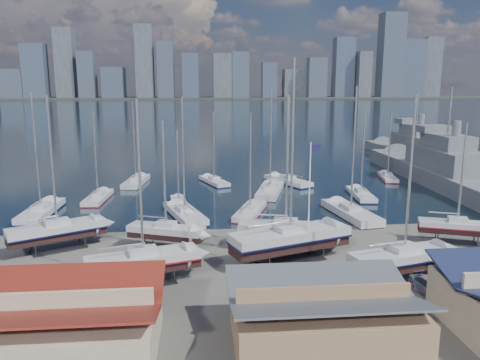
{
  "coord_description": "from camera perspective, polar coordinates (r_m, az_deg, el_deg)",
  "views": [
    {
      "loc": [
        -8.19,
        -54.19,
        17.06
      ],
      "look_at": [
        -2.46,
        8.0,
        4.41
      ],
      "focal_mm": 35.0,
      "sensor_mm": 36.0,
      "label": 1
    }
  ],
  "objects": [
    {
      "name": "naval_ship_east",
      "position": [
        88.82,
        23.63,
        0.51
      ],
      "size": [
        9.8,
        52.17,
        18.68
      ],
      "rotation": [
        0.0,
        0.0,
        1.54
      ],
      "color": "slate",
      "rests_on": "water"
    },
    {
      "name": "sailboat_moored_11",
      "position": [
        90.58,
        17.53,
        0.26
      ],
      "size": [
        3.97,
        8.8,
        12.7
      ],
      "rotation": [
        0.0,
        0.0,
        1.38
      ],
      "color": "black",
      "rests_on": "water"
    },
    {
      "name": "car_a",
      "position": [
        38.34,
        -11.71,
        -14.12
      ],
      "size": [
        1.66,
        3.92,
        1.32
      ],
      "primitive_type": "imported",
      "rotation": [
        0.0,
        0.0,
        -0.03
      ],
      "color": "gray",
      "rests_on": "ground"
    },
    {
      "name": "shed_grey",
      "position": [
        32.93,
        10.11,
        -15.67
      ],
      "size": [
        12.6,
        8.4,
        4.17
      ],
      "color": "#8C6B4C",
      "rests_on": "ground"
    },
    {
      "name": "sailboat_moored_8",
      "position": [
        83.05,
        5.85,
        -0.25
      ],
      "size": [
        7.49,
        10.72,
        15.77
      ],
      "rotation": [
        0.0,
        0.0,
        2.05
      ],
      "color": "black",
      "rests_on": "water"
    },
    {
      "name": "car_d",
      "position": [
        42.61,
        22.42,
        -12.04
      ],
      "size": [
        2.78,
        5.09,
        1.4
      ],
      "primitive_type": "imported",
      "rotation": [
        0.0,
        0.0,
        0.18
      ],
      "color": "gray",
      "rests_on": "ground"
    },
    {
      "name": "sailboat_cradle_3",
      "position": [
        46.69,
        6.16,
        -7.1
      ],
      "size": [
        12.73,
        7.4,
        19.58
      ],
      "rotation": [
        0.0,
        0.0,
        0.35
      ],
      "color": "#2D2D33",
      "rests_on": "ground"
    },
    {
      "name": "sailboat_moored_6",
      "position": [
        62.88,
        1.25,
        -4.0
      ],
      "size": [
        5.74,
        9.88,
        14.27
      ],
      "rotation": [
        0.0,
        0.0,
        1.23
      ],
      "color": "black",
      "rests_on": "water"
    },
    {
      "name": "sailboat_cradle_1",
      "position": [
        42.09,
        -11.71,
        -9.66
      ],
      "size": [
        10.26,
        5.59,
        15.98
      ],
      "rotation": [
        0.0,
        0.0,
        0.3
      ],
      "color": "#2D2D33",
      "rests_on": "ground"
    },
    {
      "name": "sailboat_moored_7",
      "position": [
        75.15,
        3.69,
        -1.44
      ],
      "size": [
        6.38,
        12.08,
        17.57
      ],
      "rotation": [
        0.0,
        0.0,
        1.29
      ],
      "color": "black",
      "rests_on": "water"
    },
    {
      "name": "sailboat_moored_5",
      "position": [
        82.69,
        -3.17,
        -0.25
      ],
      "size": [
        5.46,
        9.17,
        13.26
      ],
      "rotation": [
        0.0,
        0.0,
        1.93
      ],
      "color": "black",
      "rests_on": "water"
    },
    {
      "name": "sailboat_cradle_0",
      "position": [
        53.03,
        -21.36,
        -5.77
      ],
      "size": [
        10.1,
        7.28,
        16.13
      ],
      "rotation": [
        0.0,
        0.0,
        0.5
      ],
      "color": "#2D2D33",
      "rests_on": "ground"
    },
    {
      "name": "far_shore",
      "position": [
        614.45,
        -4.57,
        9.93
      ],
      "size": [
        1400.0,
        80.0,
        2.2
      ],
      "primitive_type": "cube",
      "color": "#2D332D",
      "rests_on": "ground"
    },
    {
      "name": "car_b",
      "position": [
        39.36,
        2.42,
        -13.21
      ],
      "size": [
        3.94,
        1.43,
        1.29
      ],
      "primitive_type": "imported",
      "rotation": [
        0.0,
        0.0,
        1.59
      ],
      "color": "gray",
      "rests_on": "ground"
    },
    {
      "name": "sailboat_moored_10",
      "position": [
        74.95,
        14.51,
        -1.84
      ],
      "size": [
        3.41,
        9.6,
        14.08
      ],
      "rotation": [
        0.0,
        0.0,
        1.49
      ],
      "color": "black",
      "rests_on": "water"
    },
    {
      "name": "sailboat_moored_4",
      "position": [
        68.27,
        -7.47,
        -2.83
      ],
      "size": [
        2.8,
        7.71,
        11.39
      ],
      "rotation": [
        0.0,
        0.0,
        1.66
      ],
      "color": "black",
      "rests_on": "water"
    },
    {
      "name": "sailboat_moored_9",
      "position": [
        63.81,
        13.33,
        -4.07
      ],
      "size": [
        5.12,
        12.19,
        17.84
      ],
      "rotation": [
        0.0,
        0.0,
        1.73
      ],
      "color": "black",
      "rests_on": "water"
    },
    {
      "name": "sailboat_moored_1",
      "position": [
        73.72,
        -16.91,
        -2.19
      ],
      "size": [
        3.22,
        9.48,
        13.95
      ],
      "rotation": [
        0.0,
        0.0,
        1.51
      ],
      "color": "black",
      "rests_on": "water"
    },
    {
      "name": "naval_ship_west",
      "position": [
        115.52,
        20.42,
        3.07
      ],
      "size": [
        8.24,
        42.12,
        17.77
      ],
      "rotation": [
        0.0,
        0.0,
        1.61
      ],
      "color": "slate",
      "rests_on": "water"
    },
    {
      "name": "skyline",
      "position": [
        608.35,
        -5.38,
        13.48
      ],
      "size": [
        639.14,
        43.8,
        107.69
      ],
      "color": "#475166",
      "rests_on": "far_shore"
    },
    {
      "name": "sailboat_moored_2",
      "position": [
        84.14,
        -12.57,
        -0.3
      ],
      "size": [
        4.02,
        10.31,
        15.17
      ],
      "rotation": [
        0.0,
        0.0,
        1.45
      ],
      "color": "black",
      "rests_on": "water"
    },
    {
      "name": "shed_red",
      "position": [
        33.29,
        -22.69,
        -15.78
      ],
      "size": [
        14.7,
        9.45,
        4.51
      ],
      "color": "#BFB293",
      "rests_on": "ground"
    },
    {
      "name": "flagpole",
      "position": [
        47.54,
        8.55,
        -1.32
      ],
      "size": [
        1.03,
        0.12,
        11.6
      ],
      "color": "white",
      "rests_on": "ground"
    },
    {
      "name": "sailboat_cradle_5",
      "position": [
        44.25,
        19.37,
        -9.0
      ],
      "size": [
        10.55,
        5.4,
        16.39
      ],
      "rotation": [
        0.0,
        0.0,
        0.26
      ],
      "color": "#2D2D33",
      "rests_on": "ground"
    },
    {
      "name": "sailboat_moored_0",
      "position": [
        68.28,
        -23.06,
        -3.69
      ],
      "size": [
        3.5,
        11.42,
        16.95
      ],
      "rotation": [
        0.0,
        0.0,
        1.54
      ],
      "color": "black",
      "rests_on": "water"
    },
    {
      "name": "water",
      "position": [
        354.7,
        -3.99,
        8.64
      ],
      "size": [
        1400.0,
        600.0,
        0.4
      ],
      "primitive_type": "cube",
      "color": "#182838",
      "rests_on": "ground"
    },
    {
      "name": "car_c",
      "position": [
        38.24,
        9.58,
        -13.96
      ],
      "size": [
        4.13,
        5.95,
        1.51
      ],
      "primitive_type": "imported",
      "rotation": [
        0.0,
        0.0,
        0.33
      ],
      "color": "gray",
      "rests_on": "ground"
    },
    {
      "name": "sailboat_cradle_6",
      "position": [
        56.56,
        24.95,
        -5.17
      ],
      "size": [
        8.3,
        4.9,
        13.19
      ],
      "rotation": [
        0.0,
        0.0,
        -0.36
      ],
      "color": "#2D2D33",
      "rests_on": "ground"
    },
    {
      "name": "sailboat_cradle_2",
      "position": [
        50.28,
        -9.0,
        -6.18
      ],
      "size": [
        8.48,
        5.16,
        13.59
      ],
      "rotation": [
        0.0,
        0.0,
        -0.38
      ],
      "color": "#2D2D33",
      "rests_on": "ground"
    },
    {
      "name": "sailboat_cradle_4",
      "position": [
        49.82,
        5.58,
        -6.1
      ],
      "size": [
        10.28,
        4.89,
        16.17
      ],
      "rotation": [
        0.0,
        0.0,
        -0.22
      ],
      "color": "#2D2D33",
      "rests_on": "ground"
    },
    {
      "name": "ground",
      "position": [
        48.07,
        4.96,
        -9.38
      ],
      "size": [
        1400.0,
        1400.0,
        0.0
      ],
      "primitive_type": "plane",
      "color": "#605E59",
      "rests_on": "ground"
    },
    {
      "name": "sailboat_moored_3",
      "position": [
        62.16,
        -6.76,
        -4.26
      ],
      "size": [
        6.33,
        11.42,
        16.46
      ],
      "rotation": [
        0.0,
        0.0,
        1.88
      ],
      "color": "black",
      "rests_on": "water"
    }
  ]
}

